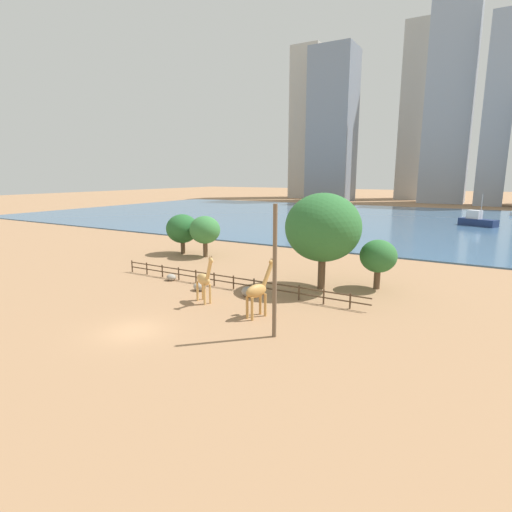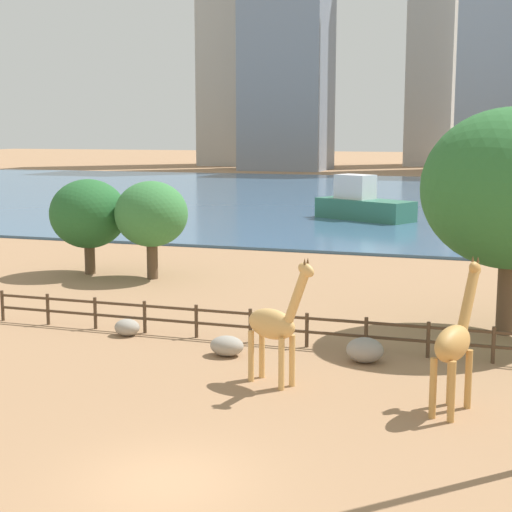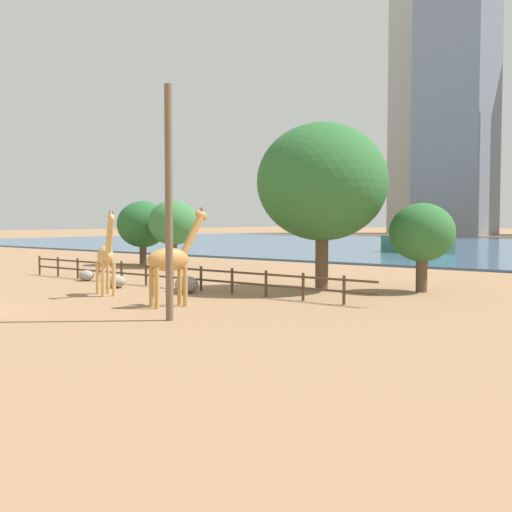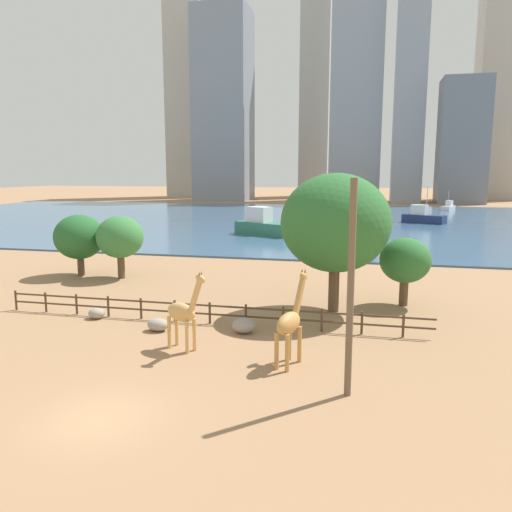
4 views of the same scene
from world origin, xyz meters
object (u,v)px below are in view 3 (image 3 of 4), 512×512
at_px(tree_center_broad, 322,182).
at_px(boat_sailboat, 415,240).
at_px(giraffe_tall, 172,259).
at_px(utility_pole, 169,203).
at_px(tree_right_tall, 173,223).
at_px(boulder_small, 86,275).
at_px(tree_left_large, 422,233).
at_px(boulder_by_pole, 116,281).
at_px(tree_left_small, 143,225).
at_px(boulder_near_fence, 187,285).
at_px(giraffe_companion, 106,256).

height_order(tree_center_broad, boat_sailboat, tree_center_broad).
height_order(giraffe_tall, utility_pole, utility_pole).
xyz_separation_m(giraffe_tall, tree_right_tall, (-17.02, 15.87, 1.45)).
relative_size(boulder_small, tree_left_large, 0.22).
distance_m(boulder_small, tree_center_broad, 15.87).
xyz_separation_m(giraffe_tall, boulder_small, (-12.78, 4.67, -1.73)).
bearing_deg(boulder_by_pole, tree_left_small, 135.12).
height_order(tree_center_broad, tree_left_small, tree_center_broad).
relative_size(tree_center_broad, boat_sailboat, 0.95).
relative_size(tree_left_large, tree_right_tall, 0.87).
xyz_separation_m(boulder_by_pole, tree_center_broad, (9.40, 6.30, 5.38)).
xyz_separation_m(tree_left_large, tree_right_tall, (-22.84, 3.76, 0.43)).
height_order(boulder_near_fence, boulder_by_pole, boulder_near_fence).
bearing_deg(boulder_near_fence, boulder_small, 175.99).
bearing_deg(tree_right_tall, tree_center_broad, -18.98).
distance_m(boulder_by_pole, tree_left_large, 16.71).
distance_m(giraffe_companion, boat_sailboat, 45.80).
xyz_separation_m(tree_right_tall, boat_sailboat, (5.93, 30.29, -1.98)).
bearing_deg(giraffe_companion, tree_left_large, 69.87).
bearing_deg(boat_sailboat, boulder_near_fence, -52.29).
height_order(giraffe_companion, boulder_small, giraffe_companion).
bearing_deg(boulder_small, boat_sailboat, 87.66).
bearing_deg(tree_left_small, boulder_by_pole, -44.88).
height_order(boulder_near_fence, tree_left_small, tree_left_small).
xyz_separation_m(giraffe_tall, boulder_near_fence, (-3.25, 4.00, -1.62)).
xyz_separation_m(boulder_near_fence, tree_right_tall, (-13.77, 11.87, 3.07)).
distance_m(boulder_small, tree_left_large, 20.22).
distance_m(giraffe_tall, boat_sailboat, 47.48).
xyz_separation_m(utility_pole, tree_right_tall, (-19.82, 18.58, -0.85)).
distance_m(tree_center_broad, tree_right_tall, 19.51).
relative_size(boulder_small, tree_left_small, 0.19).
bearing_deg(giraffe_companion, boulder_near_fence, 80.12).
bearing_deg(tree_left_large, tree_right_tall, 170.66).
relative_size(giraffe_companion, boulder_by_pole, 3.42).
relative_size(giraffe_companion, utility_pole, 0.48).
height_order(boulder_small, tree_left_small, tree_left_small).
xyz_separation_m(tree_right_tall, tree_left_small, (-3.97, 0.25, -0.13)).
bearing_deg(tree_center_broad, giraffe_tall, -97.81).
height_order(boulder_by_pole, boulder_small, boulder_by_pole).
height_order(giraffe_companion, boat_sailboat, giraffe_companion).
bearing_deg(giraffe_companion, boulder_small, 176.01).
relative_size(boulder_small, tree_center_broad, 0.11).
xyz_separation_m(utility_pole, boat_sailboat, (-13.89, 48.88, -2.83)).
height_order(giraffe_companion, utility_pole, utility_pole).
xyz_separation_m(boulder_small, tree_left_large, (18.60, 7.44, 2.74)).
bearing_deg(boulder_by_pole, tree_center_broad, 33.82).
bearing_deg(tree_left_small, giraffe_tall, -37.52).
relative_size(utility_pole, boulder_small, 8.63).
bearing_deg(tree_right_tall, giraffe_tall, -43.00).
relative_size(giraffe_tall, utility_pole, 0.50).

